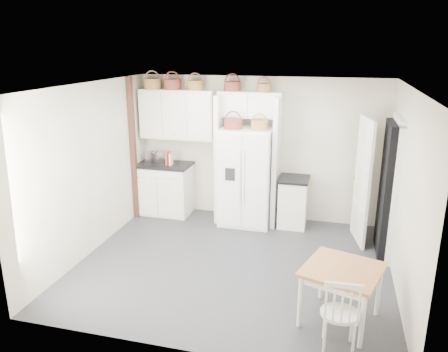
# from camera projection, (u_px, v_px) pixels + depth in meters

# --- Properties ---
(floor) EXTENTS (4.50, 4.50, 0.00)m
(floor) POSITION_uv_depth(u_px,v_px,m) (233.00, 264.00, 6.49)
(floor) COLOR #2D2D2F
(floor) RESTS_ON ground
(ceiling) EXTENTS (4.50, 4.50, 0.00)m
(ceiling) POSITION_uv_depth(u_px,v_px,m) (235.00, 86.00, 5.74)
(ceiling) COLOR white
(ceiling) RESTS_ON wall_back
(wall_back) EXTENTS (4.50, 0.00, 4.50)m
(wall_back) POSITION_uv_depth(u_px,v_px,m) (259.00, 149.00, 7.97)
(wall_back) COLOR #BAB18F
(wall_back) RESTS_ON floor
(wall_left) EXTENTS (0.00, 4.00, 4.00)m
(wall_left) POSITION_uv_depth(u_px,v_px,m) (91.00, 169.00, 6.66)
(wall_left) COLOR #BAB18F
(wall_left) RESTS_ON floor
(wall_right) EXTENTS (0.00, 4.00, 4.00)m
(wall_right) POSITION_uv_depth(u_px,v_px,m) (405.00, 194.00, 5.57)
(wall_right) COLOR #BAB18F
(wall_right) RESTS_ON floor
(refrigerator) EXTENTS (0.90, 0.73, 1.74)m
(refrigerator) POSITION_uv_depth(u_px,v_px,m) (247.00, 177.00, 7.76)
(refrigerator) COLOR white
(refrigerator) RESTS_ON floor
(base_cab_left) EXTENTS (1.02, 0.64, 0.94)m
(base_cab_left) POSITION_uv_depth(u_px,v_px,m) (164.00, 189.00, 8.36)
(base_cab_left) COLOR silver
(base_cab_left) RESTS_ON floor
(base_cab_right) EXTENTS (0.48, 0.58, 0.85)m
(base_cab_right) POSITION_uv_depth(u_px,v_px,m) (293.00, 203.00, 7.78)
(base_cab_right) COLOR silver
(base_cab_right) RESTS_ON floor
(dining_table) EXTENTS (1.03, 1.03, 0.69)m
(dining_table) POSITION_uv_depth(u_px,v_px,m) (340.00, 295.00, 5.07)
(dining_table) COLOR #A76C32
(dining_table) RESTS_ON floor
(windsor_chair) EXTENTS (0.43, 0.39, 0.84)m
(windsor_chair) POSITION_uv_depth(u_px,v_px,m) (340.00, 314.00, 4.57)
(windsor_chair) COLOR silver
(windsor_chair) RESTS_ON floor
(counter_left) EXTENTS (1.06, 0.68, 0.04)m
(counter_left) POSITION_uv_depth(u_px,v_px,m) (163.00, 164.00, 8.22)
(counter_left) COLOR black
(counter_left) RESTS_ON base_cab_left
(counter_right) EXTENTS (0.52, 0.62, 0.04)m
(counter_right) POSITION_uv_depth(u_px,v_px,m) (294.00, 179.00, 7.65)
(counter_right) COLOR black
(counter_right) RESTS_ON base_cab_right
(toaster) EXTENTS (0.33, 0.23, 0.21)m
(toaster) POSITION_uv_depth(u_px,v_px,m) (154.00, 157.00, 8.23)
(toaster) COLOR silver
(toaster) RESTS_ON counter_left
(cookbook_red) EXTENTS (0.06, 0.17, 0.25)m
(cookbook_red) POSITION_uv_depth(u_px,v_px,m) (168.00, 158.00, 8.07)
(cookbook_red) COLOR red
(cookbook_red) RESTS_ON counter_left
(cookbook_cream) EXTENTS (0.04, 0.14, 0.22)m
(cookbook_cream) POSITION_uv_depth(u_px,v_px,m) (171.00, 159.00, 8.06)
(cookbook_cream) COLOR beige
(cookbook_cream) RESTS_ON counter_left
(basket_upper_a) EXTENTS (0.32, 0.32, 0.18)m
(basket_upper_a) POSITION_uv_depth(u_px,v_px,m) (153.00, 84.00, 7.96)
(basket_upper_a) COLOR brown
(basket_upper_a) RESTS_ON upper_cabinet
(basket_upper_b) EXTENTS (0.31, 0.31, 0.18)m
(basket_upper_b) POSITION_uv_depth(u_px,v_px,m) (172.00, 84.00, 7.87)
(basket_upper_b) COLOR maroon
(basket_upper_b) RESTS_ON upper_cabinet
(basket_upper_c) EXTENTS (0.29, 0.29, 0.17)m
(basket_upper_c) POSITION_uv_depth(u_px,v_px,m) (195.00, 85.00, 7.76)
(basket_upper_c) COLOR brown
(basket_upper_c) RESTS_ON upper_cabinet
(basket_bridge_a) EXTENTS (0.29, 0.29, 0.17)m
(basket_bridge_a) POSITION_uv_depth(u_px,v_px,m) (232.00, 86.00, 7.60)
(basket_bridge_a) COLOR maroon
(basket_bridge_a) RESTS_ON bridge_cabinet
(basket_bridge_b) EXTENTS (0.25, 0.25, 0.14)m
(basket_bridge_b) POSITION_uv_depth(u_px,v_px,m) (264.00, 88.00, 7.47)
(basket_bridge_b) COLOR brown
(basket_bridge_b) RESTS_ON bridge_cabinet
(basket_fridge_a) EXTENTS (0.31, 0.31, 0.16)m
(basket_fridge_a) POSITION_uv_depth(u_px,v_px,m) (233.00, 124.00, 7.45)
(basket_fridge_a) COLOR maroon
(basket_fridge_a) RESTS_ON refrigerator
(basket_fridge_b) EXTENTS (0.28, 0.28, 0.15)m
(basket_fridge_b) POSITION_uv_depth(u_px,v_px,m) (259.00, 126.00, 7.34)
(basket_fridge_b) COLOR brown
(basket_fridge_b) RESTS_ON refrigerator
(upper_cabinet) EXTENTS (1.40, 0.34, 0.90)m
(upper_cabinet) POSITION_uv_depth(u_px,v_px,m) (178.00, 114.00, 8.00)
(upper_cabinet) COLOR silver
(upper_cabinet) RESTS_ON wall_back
(bridge_cabinet) EXTENTS (1.12, 0.34, 0.45)m
(bridge_cabinet) POSITION_uv_depth(u_px,v_px,m) (250.00, 104.00, 7.61)
(bridge_cabinet) COLOR silver
(bridge_cabinet) RESTS_ON wall_back
(fridge_panel_left) EXTENTS (0.08, 0.60, 2.30)m
(fridge_panel_left) POSITION_uv_depth(u_px,v_px,m) (220.00, 159.00, 7.89)
(fridge_panel_left) COLOR silver
(fridge_panel_left) RESTS_ON floor
(fridge_panel_right) EXTENTS (0.08, 0.60, 2.30)m
(fridge_panel_right) POSITION_uv_depth(u_px,v_px,m) (276.00, 162.00, 7.65)
(fridge_panel_right) COLOR silver
(fridge_panel_right) RESTS_ON floor
(trim_post) EXTENTS (0.09, 0.09, 2.60)m
(trim_post) POSITION_uv_depth(u_px,v_px,m) (133.00, 150.00, 7.90)
(trim_post) COLOR #45241D
(trim_post) RESTS_ON floor
(doorway_void) EXTENTS (0.18, 0.85, 2.05)m
(doorway_void) POSITION_uv_depth(u_px,v_px,m) (388.00, 189.00, 6.60)
(doorway_void) COLOR black
(doorway_void) RESTS_ON floor
(door_slab) EXTENTS (0.21, 0.79, 2.05)m
(door_slab) POSITION_uv_depth(u_px,v_px,m) (362.00, 181.00, 7.00)
(door_slab) COLOR white
(door_slab) RESTS_ON floor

